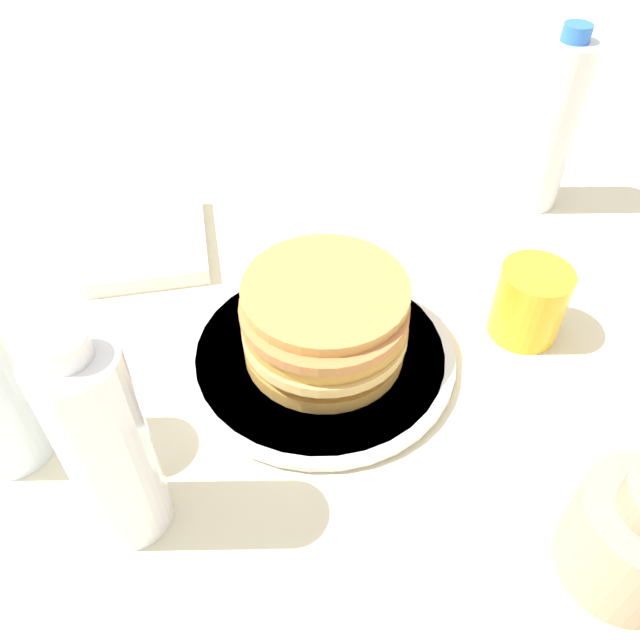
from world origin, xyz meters
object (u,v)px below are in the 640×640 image
plate (320,353)px  juice_glass (530,303)px  cream_jug (637,536)px  water_bottle_far (107,447)px  water_bottle_mid (550,127)px  pancake_stack (324,322)px

plate → juice_glass: bearing=115.9°
juice_glass → cream_jug: cream_jug is taller
plate → water_bottle_far: bearing=-25.7°
cream_jug → water_bottle_mid: size_ratio=0.48×
pancake_stack → water_bottle_mid: (-0.34, 0.19, 0.05)m
plate → water_bottle_mid: size_ratio=1.20×
plate → pancake_stack: bearing=91.5°
water_bottle_mid → water_bottle_far: 0.62m
water_bottle_far → juice_glass: bearing=135.6°
water_bottle_mid → water_bottle_far: size_ratio=1.06×
pancake_stack → juice_glass: bearing=116.3°
water_bottle_mid → plate: bearing=-29.5°
cream_jug → water_bottle_far: bearing=-80.7°
pancake_stack → juice_glass: size_ratio=2.12×
plate → juice_glass: size_ratio=3.37×
pancake_stack → water_bottle_far: bearing=-26.7°
pancake_stack → water_bottle_mid: bearing=151.0°
plate → pancake_stack: 0.05m
plate → water_bottle_mid: water_bottle_mid is taller
plate → cream_jug: bearing=62.4°
pancake_stack → cream_jug: size_ratio=1.57×
cream_jug → water_bottle_mid: (-0.49, -0.08, 0.06)m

